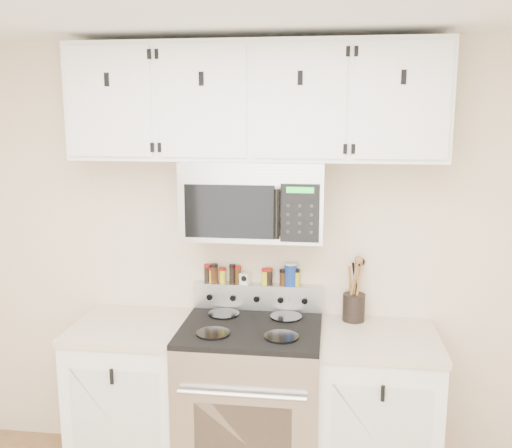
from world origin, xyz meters
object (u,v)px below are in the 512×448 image
(utensil_crock, at_px, (354,305))
(salt_canister, at_px, (291,274))
(range, at_px, (251,403))
(microwave, at_px, (254,199))

(utensil_crock, height_order, salt_canister, utensil_crock)
(utensil_crock, relative_size, salt_canister, 2.73)
(range, bearing_deg, microwave, 89.77)
(microwave, relative_size, utensil_crock, 2.06)
(microwave, xyz_separation_m, utensil_crock, (0.56, 0.11, -0.62))
(microwave, bearing_deg, salt_canister, 38.95)
(range, relative_size, utensil_crock, 2.98)
(utensil_crock, distance_m, salt_canister, 0.40)
(microwave, distance_m, utensil_crock, 0.84)
(range, distance_m, salt_canister, 0.76)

